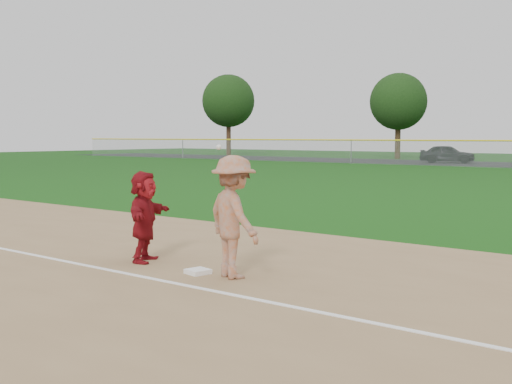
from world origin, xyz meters
The scene contains 8 objects.
ground centered at (0.00, 0.00, 0.00)m, with size 160.00×160.00×0.00m, color #12460D.
foul_line centered at (0.00, -0.80, 0.03)m, with size 60.00×0.10×0.01m, color white.
first_base centered at (-0.03, -0.05, 0.06)m, with size 0.35×0.35×0.08m, color white.
base_runner centered at (-1.53, 0.12, 0.86)m, with size 1.56×0.50×1.68m, color maroon.
car_left centered at (-14.02, 46.21, 0.80)m, with size 1.86×4.62×1.57m, color black.
first_base_play centered at (0.63, 0.12, 1.02)m, with size 1.47×1.15×2.18m.
tree_0 centered at (-44.00, 52.00, 6.59)m, with size 6.40×6.40×9.81m.
tree_1 centered at (-22.00, 53.00, 5.83)m, with size 5.80×5.80×8.75m.
Camera 1 is at (7.32, -7.81, 2.34)m, focal length 45.00 mm.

